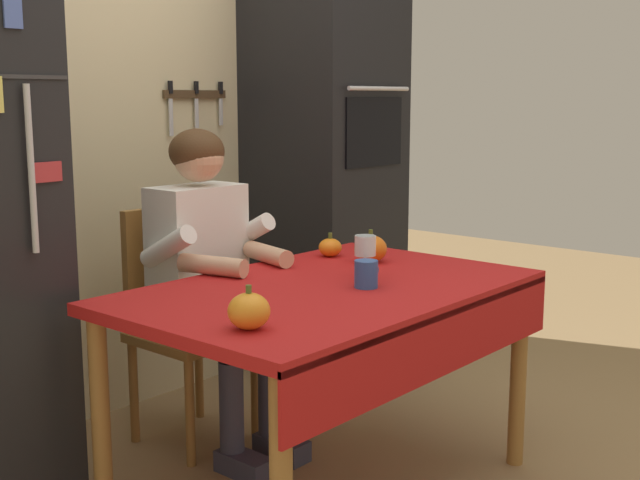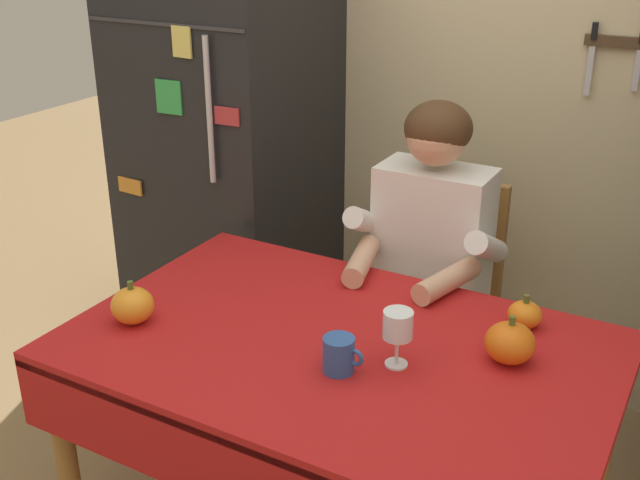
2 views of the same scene
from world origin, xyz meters
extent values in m
cube|color=beige|center=(0.05, 1.35, 1.30)|extent=(3.70, 0.10, 2.60)
cube|color=#4C3823|center=(0.47, 1.29, 1.37)|extent=(0.36, 0.02, 0.04)
cube|color=silver|center=(0.32, 1.28, 1.27)|extent=(0.02, 0.01, 0.17)
cube|color=black|center=(0.32, 1.28, 1.40)|extent=(0.02, 0.01, 0.06)
cube|color=silver|center=(0.47, 1.28, 1.29)|extent=(0.02, 0.01, 0.13)
cube|color=black|center=(0.47, 1.28, 1.40)|extent=(0.02, 0.01, 0.06)
cube|color=silver|center=(0.62, 1.28, 1.29)|extent=(0.02, 0.01, 0.12)
cube|color=black|center=(0.62, 1.28, 1.40)|extent=(0.02, 0.01, 0.06)
cylinder|color=silver|center=(-0.76, 0.60, 1.15)|extent=(0.02, 0.02, 0.50)
cube|color=#B73338|center=(-0.70, 0.61, 1.14)|extent=(0.10, 0.01, 0.06)
cube|color=#4C66B7|center=(-0.78, 0.61, 1.60)|extent=(0.06, 0.01, 0.10)
cube|color=black|center=(1.05, 1.00, 1.05)|extent=(0.60, 0.60, 2.10)
cube|color=black|center=(1.05, 0.70, 1.20)|extent=(0.42, 0.01, 0.32)
cylinder|color=silver|center=(1.05, 0.67, 1.40)|extent=(0.45, 0.02, 0.02)
cylinder|color=#9E6B33|center=(-0.64, 0.49, 0.35)|extent=(0.06, 0.06, 0.70)
cylinder|color=#9E6B33|center=(0.64, -0.29, 0.35)|extent=(0.06, 0.06, 0.70)
cylinder|color=#9E6B33|center=(0.64, 0.49, 0.35)|extent=(0.06, 0.06, 0.70)
cube|color=red|center=(0.00, 0.10, 0.72)|extent=(1.40, 0.90, 0.04)
cube|color=red|center=(0.00, -0.34, 0.62)|extent=(1.40, 0.01, 0.20)
cube|color=#9E6B33|center=(0.00, 0.79, 0.43)|extent=(0.40, 0.40, 0.04)
cube|color=#9E6B33|center=(0.00, 0.97, 0.69)|extent=(0.36, 0.04, 0.48)
cylinder|color=#9E6B33|center=(-0.17, 0.62, 0.21)|extent=(0.04, 0.04, 0.41)
cylinder|color=#9E6B33|center=(-0.17, 0.96, 0.21)|extent=(0.04, 0.04, 0.41)
cylinder|color=#9E6B33|center=(0.17, 0.62, 0.21)|extent=(0.04, 0.04, 0.41)
cylinder|color=#9E6B33|center=(0.17, 0.96, 0.21)|extent=(0.04, 0.04, 0.41)
cube|color=#38384C|center=(-0.10, 0.41, 0.04)|extent=(0.10, 0.22, 0.08)
cube|color=#38384C|center=(0.10, 0.41, 0.04)|extent=(0.10, 0.22, 0.08)
cylinder|color=#38384C|center=(-0.10, 0.47, 0.23)|extent=(0.09, 0.09, 0.38)
cylinder|color=#38384C|center=(0.10, 0.47, 0.23)|extent=(0.09, 0.09, 0.38)
cube|color=#38384C|center=(-0.09, 0.63, 0.50)|extent=(0.12, 0.40, 0.11)
cube|color=#38384C|center=(0.09, 0.63, 0.50)|extent=(0.12, 0.40, 0.11)
cube|color=white|center=(0.00, 0.75, 0.79)|extent=(0.36, 0.20, 0.48)
cylinder|color=white|center=(-0.20, 0.68, 0.83)|extent=(0.07, 0.26, 0.18)
cylinder|color=white|center=(0.20, 0.68, 0.83)|extent=(0.07, 0.26, 0.18)
cylinder|color=#D8A884|center=(-0.14, 0.51, 0.78)|extent=(0.13, 0.27, 0.07)
cylinder|color=#D8A884|center=(0.14, 0.51, 0.78)|extent=(0.13, 0.27, 0.07)
sphere|color=#D8A884|center=(0.00, 0.73, 1.14)|extent=(0.19, 0.19, 0.19)
ellipsoid|color=#472D19|center=(0.00, 0.74, 1.16)|extent=(0.21, 0.21, 0.17)
cylinder|color=#2D569E|center=(0.06, -0.02, 0.79)|extent=(0.08, 0.08, 0.09)
torus|color=#2D569E|center=(0.11, -0.02, 0.79)|extent=(0.05, 0.01, 0.05)
cylinder|color=white|center=(0.18, 0.07, 0.74)|extent=(0.06, 0.06, 0.01)
cylinder|color=white|center=(0.18, 0.07, 0.78)|extent=(0.01, 0.01, 0.07)
cylinder|color=white|center=(0.18, 0.07, 0.85)|extent=(0.07, 0.07, 0.07)
ellipsoid|color=orange|center=(0.40, 0.42, 0.78)|extent=(0.09, 0.09, 0.07)
cylinder|color=#4C6023|center=(0.40, 0.42, 0.82)|extent=(0.02, 0.02, 0.02)
ellipsoid|color=orange|center=(0.41, 0.23, 0.79)|extent=(0.13, 0.13, 0.10)
cylinder|color=#4C6023|center=(0.41, 0.23, 0.85)|extent=(0.02, 0.02, 0.02)
ellipsoid|color=orange|center=(-0.54, -0.08, 0.79)|extent=(0.12, 0.12, 0.10)
cylinder|color=#4C6023|center=(-0.54, -0.08, 0.85)|extent=(0.02, 0.02, 0.02)
camera|label=1|loc=(-2.05, -1.63, 1.36)|focal=46.24mm
camera|label=2|loc=(0.81, -1.44, 1.79)|focal=43.30mm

